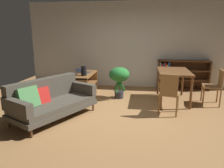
# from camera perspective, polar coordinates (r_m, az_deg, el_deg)

# --- Properties ---
(ground_plane) EXTENTS (8.16, 8.16, 0.00)m
(ground_plane) POSITION_cam_1_polar(r_m,az_deg,el_deg) (4.63, 3.54, -8.57)
(ground_plane) COLOR #9E7042
(back_wall_panel) EXTENTS (6.80, 0.10, 2.70)m
(back_wall_panel) POSITION_cam_1_polar(r_m,az_deg,el_deg) (7.00, 5.60, 10.28)
(back_wall_panel) COLOR silver
(back_wall_panel) RESTS_ON ground_plane
(fabric_couch) EXTENTS (1.54, 1.94, 0.80)m
(fabric_couch) POSITION_cam_1_polar(r_m,az_deg,el_deg) (4.61, -16.17, -4.09)
(fabric_couch) COLOR #56351E
(fabric_couch) RESTS_ON ground_plane
(media_console) EXTENTS (0.41, 1.27, 0.60)m
(media_console) POSITION_cam_1_polar(r_m,az_deg,el_deg) (6.21, -6.94, -0.02)
(media_console) COLOR brown
(media_console) RESTS_ON ground_plane
(open_laptop) EXTENTS (0.46, 0.37, 0.09)m
(open_laptop) POSITION_cam_1_polar(r_m,az_deg,el_deg) (6.32, -7.53, 3.26)
(open_laptop) COLOR #333338
(open_laptop) RESTS_ON media_console
(desk_speaker) EXTENTS (0.15, 0.15, 0.26)m
(desk_speaker) POSITION_cam_1_polar(r_m,az_deg,el_deg) (5.84, -7.53, 3.50)
(desk_speaker) COLOR black
(desk_speaker) RESTS_ON media_console
(potted_floor_plant) EXTENTS (0.55, 0.55, 0.85)m
(potted_floor_plant) POSITION_cam_1_polar(r_m,az_deg,el_deg) (5.73, 1.94, 2.03)
(potted_floor_plant) COLOR #333338
(potted_floor_plant) RESTS_ON ground_plane
(dining_table) EXTENTS (0.77, 1.26, 0.80)m
(dining_table) POSITION_cam_1_polar(r_m,az_deg,el_deg) (5.67, 16.13, 2.55)
(dining_table) COLOR brown
(dining_table) RESTS_ON ground_plane
(dining_chair_near) EXTENTS (0.48, 0.47, 0.91)m
(dining_chair_near) POSITION_cam_1_polar(r_m,az_deg,el_deg) (4.73, 14.95, -2.02)
(dining_chair_near) COLOR olive
(dining_chair_near) RESTS_ON ground_plane
(dining_chair_far) EXTENTS (0.47, 0.50, 0.88)m
(dining_chair_far) POSITION_cam_1_polar(r_m,az_deg,el_deg) (5.79, 25.73, -0.16)
(dining_chair_far) COLOR olive
(dining_chair_far) RESTS_ON ground_plane
(bookshelf) EXTENTS (1.56, 0.29, 0.92)m
(bookshelf) POSITION_cam_1_polar(r_m,az_deg,el_deg) (7.02, 17.48, 2.34)
(bookshelf) COLOR #56351E
(bookshelf) RESTS_ON ground_plane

